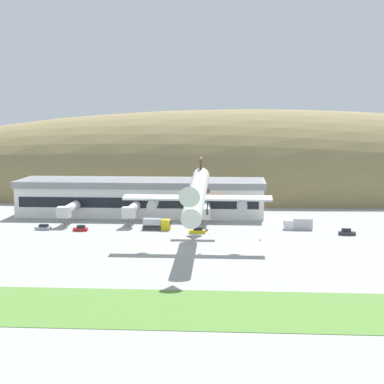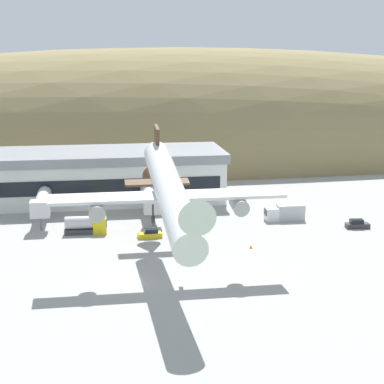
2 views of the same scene
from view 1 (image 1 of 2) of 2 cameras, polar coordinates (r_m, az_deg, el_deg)
The scene contains 15 objects.
ground_plane at distance 142.17m, azimuth -2.11°, elevation -5.22°, with size 422.36×422.36×0.00m, color #9E9E99.
grass_strip_foreground at distance 101.68m, azimuth -4.62°, elevation -10.22°, with size 380.12×20.66×0.08m, color #568438.
hill_backdrop at distance 241.73m, azimuth 5.24°, elevation -0.18°, with size 321.46×72.16×63.25m, color olive.
terminal_building at distance 191.59m, azimuth -4.49°, elevation -0.25°, with size 73.05×18.67×10.55m.
jetway_0 at distance 178.78m, azimuth -10.90°, elevation -1.52°, with size 3.38×15.02×5.43m.
jetway_1 at distance 175.42m, azimuth -5.39°, elevation -1.59°, with size 3.38×14.55×5.43m.
jetway_2 at distance 173.08m, azimuth 1.11°, elevation -1.67°, with size 3.38×15.05×5.43m.
cargo_airplane at distance 141.31m, azimuth 0.45°, elevation -0.26°, with size 33.11×46.76×12.18m.
service_car_0 at distance 171.31m, azimuth -13.08°, elevation -3.10°, with size 4.18×2.14×1.41m.
service_car_1 at distance 162.08m, azimuth 0.48°, elevation -3.47°, with size 4.18×2.09×1.55m.
service_car_2 at distance 164.29m, azimuth 13.59°, elevation -3.51°, with size 4.32×2.06×1.61m.
service_car_3 at distance 167.71m, azimuth -9.87°, elevation -3.23°, with size 3.77×2.00×1.47m.
fuel_truck at distance 169.74m, azimuth 9.46°, elevation -2.83°, with size 7.43×2.39×2.92m.
box_truck at distance 166.99m, azimuth -3.16°, elevation -2.87°, with size 7.38×2.56×3.11m.
traffic_cone_0 at distance 153.64m, azimuth 6.10°, elevation -4.23°, with size 0.52×0.52×0.58m.
Camera 1 is at (14.59, -138.17, 30.10)m, focal length 60.00 mm.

